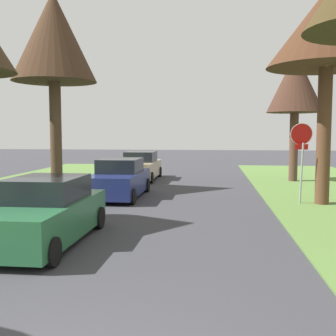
{
  "coord_description": "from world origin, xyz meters",
  "views": [
    {
      "loc": [
        1.6,
        -3.16,
        2.65
      ],
      "look_at": [
        0.5,
        6.86,
        1.78
      ],
      "focal_mm": 44.02,
      "sensor_mm": 36.0,
      "label": 1
    }
  ],
  "objects_px": {
    "parked_sedan_navy": "(119,180)",
    "parked_sedan_tan": "(140,167)",
    "stop_sign_far": "(301,145)",
    "street_tree_right_mid_b": "(327,30)",
    "street_tree_left_mid_b": "(54,39)",
    "parked_sedan_green": "(44,213)",
    "street_tree_right_far": "(295,84)"
  },
  "relations": [
    {
      "from": "stop_sign_far",
      "to": "street_tree_left_mid_b",
      "type": "relative_size",
      "value": 0.34
    },
    {
      "from": "street_tree_right_mid_b",
      "to": "parked_sedan_green",
      "type": "xyz_separation_m",
      "value": [
        -7.97,
        -6.08,
        -5.53
      ]
    },
    {
      "from": "street_tree_right_far",
      "to": "parked_sedan_navy",
      "type": "distance_m",
      "value": 11.16
    },
    {
      "from": "parked_sedan_navy",
      "to": "parked_sedan_tan",
      "type": "bearing_deg",
      "value": 92.38
    },
    {
      "from": "street_tree_left_mid_b",
      "to": "parked_sedan_navy",
      "type": "xyz_separation_m",
      "value": [
        3.2,
        -1.37,
        -6.02
      ]
    },
    {
      "from": "street_tree_right_mid_b",
      "to": "parked_sedan_green",
      "type": "distance_m",
      "value": 11.45
    },
    {
      "from": "street_tree_left_mid_b",
      "to": "parked_sedan_green",
      "type": "height_order",
      "value": "street_tree_left_mid_b"
    },
    {
      "from": "street_tree_left_mid_b",
      "to": "parked_sedan_green",
      "type": "bearing_deg",
      "value": -70.45
    },
    {
      "from": "street_tree_right_far",
      "to": "street_tree_left_mid_b",
      "type": "distance_m",
      "value": 12.4
    },
    {
      "from": "stop_sign_far",
      "to": "parked_sedan_tan",
      "type": "distance_m",
      "value": 10.45
    },
    {
      "from": "parked_sedan_green",
      "to": "parked_sedan_tan",
      "type": "height_order",
      "value": "same"
    },
    {
      "from": "stop_sign_far",
      "to": "parked_sedan_tan",
      "type": "xyz_separation_m",
      "value": [
        -7.29,
        7.35,
        -1.45
      ]
    },
    {
      "from": "street_tree_right_far",
      "to": "parked_sedan_green",
      "type": "height_order",
      "value": "street_tree_right_far"
    },
    {
      "from": "street_tree_right_far",
      "to": "parked_sedan_tan",
      "type": "distance_m",
      "value": 9.5
    },
    {
      "from": "street_tree_left_mid_b",
      "to": "parked_sedan_green",
      "type": "distance_m",
      "value": 10.84
    },
    {
      "from": "parked_sedan_navy",
      "to": "parked_sedan_tan",
      "type": "height_order",
      "value": "same"
    },
    {
      "from": "street_tree_left_mid_b",
      "to": "parked_sedan_tan",
      "type": "bearing_deg",
      "value": 59.58
    },
    {
      "from": "stop_sign_far",
      "to": "parked_sedan_green",
      "type": "relative_size",
      "value": 0.67
    },
    {
      "from": "street_tree_left_mid_b",
      "to": "parked_sedan_tan",
      "type": "height_order",
      "value": "street_tree_left_mid_b"
    },
    {
      "from": "parked_sedan_green",
      "to": "parked_sedan_navy",
      "type": "bearing_deg",
      "value": 88.48
    },
    {
      "from": "parked_sedan_green",
      "to": "parked_sedan_navy",
      "type": "height_order",
      "value": "same"
    },
    {
      "from": "street_tree_left_mid_b",
      "to": "stop_sign_far",
      "type": "bearing_deg",
      "value": -12.89
    },
    {
      "from": "stop_sign_far",
      "to": "street_tree_right_far",
      "type": "bearing_deg",
      "value": 81.44
    },
    {
      "from": "street_tree_left_mid_b",
      "to": "parked_sedan_green",
      "type": "relative_size",
      "value": 1.99
    },
    {
      "from": "street_tree_left_mid_b",
      "to": "parked_sedan_green",
      "type": "xyz_separation_m",
      "value": [
        3.02,
        -8.49,
        -6.02
      ]
    },
    {
      "from": "street_tree_left_mid_b",
      "to": "parked_sedan_tan",
      "type": "relative_size",
      "value": 1.99
    },
    {
      "from": "street_tree_right_far",
      "to": "parked_sedan_green",
      "type": "relative_size",
      "value": 1.55
    },
    {
      "from": "parked_sedan_tan",
      "to": "parked_sedan_navy",
      "type": "bearing_deg",
      "value": -87.62
    },
    {
      "from": "street_tree_left_mid_b",
      "to": "parked_sedan_navy",
      "type": "height_order",
      "value": "street_tree_left_mid_b"
    },
    {
      "from": "stop_sign_far",
      "to": "street_tree_right_mid_b",
      "type": "xyz_separation_m",
      "value": [
        0.76,
        -0.07,
        4.08
      ]
    },
    {
      "from": "stop_sign_far",
      "to": "street_tree_left_mid_b",
      "type": "xyz_separation_m",
      "value": [
        -10.23,
        2.34,
        4.57
      ]
    },
    {
      "from": "stop_sign_far",
      "to": "street_tree_right_mid_b",
      "type": "bearing_deg",
      "value": -5.31
    }
  ]
}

